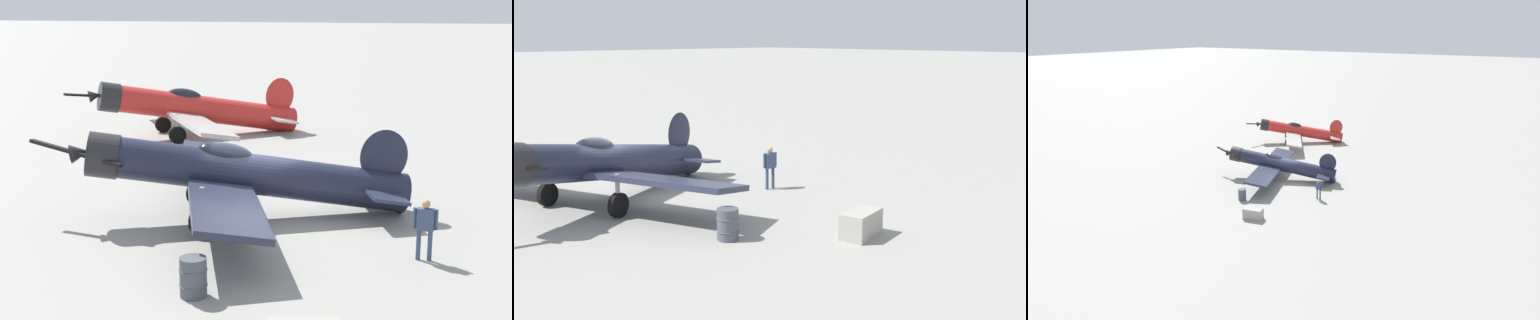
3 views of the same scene
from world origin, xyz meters
TOP-DOWN VIEW (x-y plane):
  - ground_plane at (0.00, 0.00)m, footprint 400.00×400.00m
  - airplane_foreground at (0.49, 0.18)m, footprint 11.25×10.78m
  - airplane_mid_apron at (5.98, -12.35)m, footprint 9.73×11.87m
  - ground_crew_mechanic at (-4.97, 2.58)m, footprint 0.62×0.25m
  - fuel_drum at (0.02, 6.08)m, footprint 0.65×0.65m

SIDE VIEW (x-z plane):
  - ground_plane at x=0.00m, z-range 0.00..0.00m
  - fuel_drum at x=0.02m, z-range 0.00..0.91m
  - ground_crew_mechanic at x=-4.97m, z-range 0.17..1.76m
  - airplane_mid_apron at x=5.98m, z-range -0.11..2.84m
  - airplane_foreground at x=0.49m, z-range 0.01..2.78m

